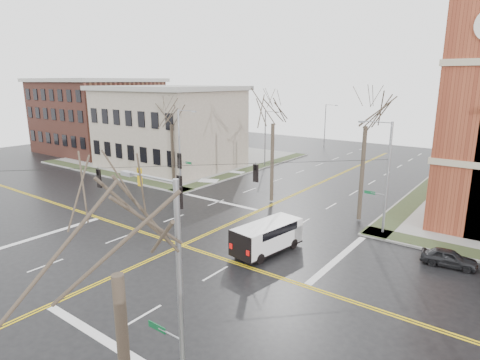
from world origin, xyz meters
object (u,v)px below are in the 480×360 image
Objects in this scene: cargo_van at (269,235)px; tree_ne at (366,120)px; streetlight_north_b at (326,124)px; streetlight_north_a at (266,136)px; signal_pole_nw at (181,147)px; signal_pole_se at (177,297)px; tree_nw_near at (273,118)px; tree_nw_far at (171,120)px; tree_se at (116,260)px; parked_car_a at (449,258)px; signal_pole_ne at (385,175)px.

cargo_van is 0.48× the size of tree_ne.
streetlight_north_b reaches higher than cargo_van.
streetlight_north_a is 0.64× the size of tree_ne.
signal_pole_nw is at bearing -92.32° from streetlight_north_a.
streetlight_north_b is 39.86m from tree_ne.
signal_pole_nw is 32.28m from signal_pole_se.
signal_pole_se is 28.10m from tree_nw_near.
tree_nw_far is (-25.25, 24.21, 2.74)m from signal_pole_se.
tree_se is (22.36, -42.06, 2.93)m from streetlight_north_a.
streetlight_north_a is at bearing 143.20° from tree_ne.
parked_car_a is 0.28× the size of tree_ne.
tree_ne is (-2.57, 24.98, 4.05)m from signal_pole_se.
parked_car_a is 12.85m from tree_ne.
cargo_van is at bearing 108.80° from tree_se.
parked_car_a is 0.33× the size of tree_nw_far.
tree_se reaches higher than streetlight_north_a.
tree_nw_near is at bearing -54.95° from streetlight_north_a.
tree_nw_near is (-11.93, 25.18, 3.65)m from signal_pole_se.
streetlight_north_a is 0.67× the size of tree_nw_near.
streetlight_north_b is (0.67, 36.50, -0.48)m from signal_pole_nw.
signal_pole_se is at bearing -45.45° from signal_pole_nw.
tree_ne reaches higher than cargo_van.
cargo_van is (16.52, -24.90, -3.19)m from streetlight_north_a.
signal_pole_nw is at bearing 134.55° from signal_pole_se.
parked_car_a is 23.89m from tree_se.
signal_pole_ne is at bearing 53.37° from parked_car_a.
signal_pole_ne is at bearing 90.86° from tree_se.
tree_ne is (20.08, 1.98, 4.05)m from signal_pole_nw.
tree_nw_far is at bearing -102.08° from streetlight_north_a.
streetlight_north_b is at bearing 119.34° from tree_ne.
cargo_van is (16.52, -44.90, -3.19)m from streetlight_north_b.
signal_pole_se is 35.08m from tree_nw_far.
streetlight_north_b is 35.59m from tree_nw_far.
tree_ne reaches higher than parked_car_a.
streetlight_north_a is 20.00m from streetlight_north_b.
tree_se is at bearing -62.27° from cargo_van.
tree_nw_near reaches higher than tree_nw_far.
cargo_van is (-5.46, 14.60, -3.67)m from signal_pole_se.
signal_pole_ne reaches higher than cargo_van.
signal_pole_ne is 1.00× the size of signal_pole_se.
tree_ne is at bearing -1.21° from tree_nw_near.
tree_se reaches higher than cargo_van.
streetlight_north_a is at bearing 132.49° from cargo_van.
tree_nw_near is 9.37m from tree_ne.
streetlight_north_b is at bearing 110.27° from signal_pole_se.
streetlight_north_b is (-21.97, 36.50, -0.48)m from signal_pole_ne.
tree_nw_near is at bearing 11.48° from signal_pole_nw.
signal_pole_ne is 42.61m from streetlight_north_b.
tree_se is (12.31, -27.74, -1.20)m from tree_nw_near.
streetlight_north_a is 15.97m from tree_nw_far.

